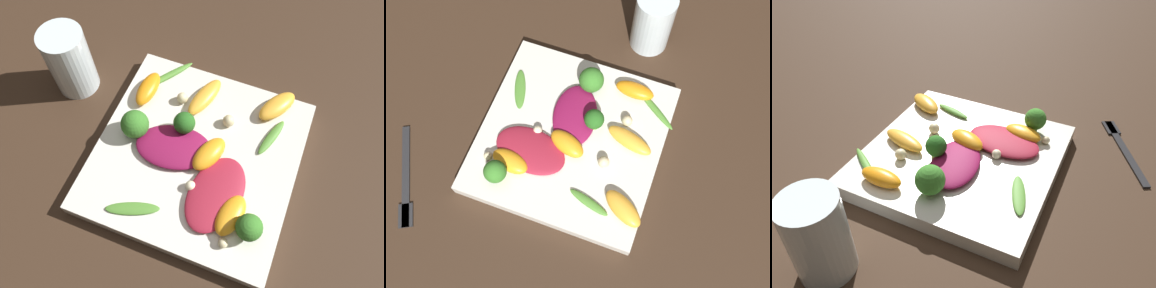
{
  "view_description": "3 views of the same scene",
  "coord_description": "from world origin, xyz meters",
  "views": [
    {
      "loc": [
        -0.21,
        -0.07,
        0.48
      ],
      "look_at": [
        -0.0,
        0.01,
        0.05
      ],
      "focal_mm": 35.0,
      "sensor_mm": 36.0,
      "label": 1
    },
    {
      "loc": [
        0.1,
        -0.25,
        0.65
      ],
      "look_at": [
        0.02,
        -0.01,
        0.04
      ],
      "focal_mm": 42.0,
      "sensor_mm": 36.0,
      "label": 2
    },
    {
      "loc": [
        -0.19,
        0.38,
        0.37
      ],
      "look_at": [
        -0.0,
        0.0,
        0.04
      ],
      "focal_mm": 35.0,
      "sensor_mm": 36.0,
      "label": 3
    }
  ],
  "objects": [
    {
      "name": "orange_segment_4",
      "position": [
        0.07,
        0.1,
        0.03
      ],
      "size": [
        0.06,
        0.03,
        0.02
      ],
      "color": "orange",
      "rests_on": "plate"
    },
    {
      "name": "orange_segment_3",
      "position": [
        0.11,
        -0.08,
        0.03
      ],
      "size": [
        0.07,
        0.06,
        0.02
      ],
      "color": "#FCAD33",
      "rests_on": "plate"
    },
    {
      "name": "arugula_sprig_0",
      "position": [
        0.06,
        -0.09,
        0.03
      ],
      "size": [
        0.07,
        0.03,
        0.01
      ],
      "color": "#518E33",
      "rests_on": "plate"
    },
    {
      "name": "ground_plane",
      "position": [
        0.0,
        0.0,
        0.0
      ],
      "size": [
        2.4,
        2.4,
        0.0
      ],
      "primitive_type": "plane",
      "color": "#382619"
    },
    {
      "name": "plate",
      "position": [
        0.0,
        0.0,
        0.01
      ],
      "size": [
        0.27,
        0.27,
        0.02
      ],
      "color": "silver",
      "rests_on": "ground_plane"
    },
    {
      "name": "orange_segment_0",
      "position": [
        0.0,
        -0.02,
        0.03
      ],
      "size": [
        0.06,
        0.05,
        0.02
      ],
      "color": "orange",
      "rests_on": "plate"
    },
    {
      "name": "macadamia_nut_3",
      "position": [
        0.06,
        -0.02,
        0.03
      ],
      "size": [
        0.02,
        0.02,
        0.02
      ],
      "color": "beige",
      "rests_on": "plate"
    },
    {
      "name": "macadamia_nut_2",
      "position": [
        0.07,
        0.05,
        0.03
      ],
      "size": [
        0.02,
        0.02,
        0.02
      ],
      "color": "beige",
      "rests_on": "plate"
    },
    {
      "name": "broccoli_floret_0",
      "position": [
        -0.08,
        -0.1,
        0.05
      ],
      "size": [
        0.03,
        0.03,
        0.04
      ],
      "color": "#84AD5B",
      "rests_on": "plate"
    },
    {
      "name": "radicchio_leaf_1",
      "position": [
        -0.01,
        0.03,
        0.03
      ],
      "size": [
        0.09,
        0.12,
        0.01
      ],
      "color": "maroon",
      "rests_on": "plate"
    },
    {
      "name": "arugula_sprig_2",
      "position": [
        0.11,
        0.09,
        0.03
      ],
      "size": [
        0.08,
        0.06,
        0.01
      ],
      "color": "#518E33",
      "rests_on": "plate"
    },
    {
      "name": "orange_segment_1",
      "position": [
        -0.07,
        -0.07,
        0.03
      ],
      "size": [
        0.06,
        0.04,
        0.02
      ],
      "color": "orange",
      "rests_on": "plate"
    },
    {
      "name": "orange_segment_2",
      "position": [
        0.08,
        0.02,
        0.03
      ],
      "size": [
        0.08,
        0.04,
        0.02
      ],
      "color": "#FCAD33",
      "rests_on": "plate"
    },
    {
      "name": "arugula_sprig_1",
      "position": [
        -0.1,
        0.05,
        0.03
      ],
      "size": [
        0.04,
        0.07,
        0.0
      ],
      "color": "#518E33",
      "rests_on": "plate"
    },
    {
      "name": "macadamia_nut_0",
      "position": [
        -0.1,
        -0.07,
        0.03
      ],
      "size": [
        0.01,
        0.01,
        0.01
      ],
      "color": "beige",
      "rests_on": "plate"
    },
    {
      "name": "drinking_glass",
      "position": [
        0.06,
        0.22,
        0.05
      ],
      "size": [
        0.06,
        0.06,
        0.11
      ],
      "color": "silver",
      "rests_on": "ground_plane"
    },
    {
      "name": "radicchio_leaf_0",
      "position": [
        -0.05,
        -0.04,
        0.03
      ],
      "size": [
        0.12,
        0.08,
        0.01
      ],
      "color": "maroon",
      "rests_on": "plate"
    },
    {
      "name": "macadamia_nut_1",
      "position": [
        -0.05,
        -0.01,
        0.03
      ],
      "size": [
        0.01,
        0.01,
        0.01
      ],
      "color": "beige",
      "rests_on": "plate"
    },
    {
      "name": "broccoli_floret_2",
      "position": [
        -0.0,
        0.09,
        0.05
      ],
      "size": [
        0.04,
        0.04,
        0.04
      ],
      "color": "#7A9E51",
      "rests_on": "plate"
    },
    {
      "name": "broccoli_floret_1",
      "position": [
        0.03,
        0.03,
        0.04
      ],
      "size": [
        0.03,
        0.03,
        0.04
      ],
      "color": "#84AD5B",
      "rests_on": "plate"
    }
  ]
}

